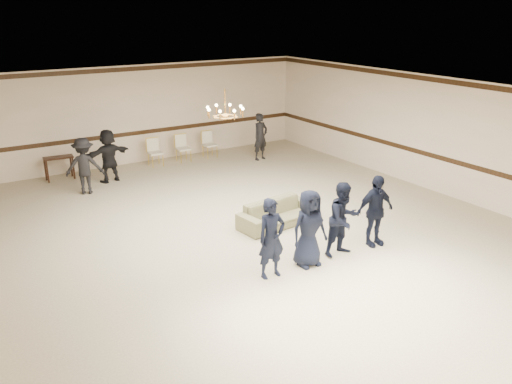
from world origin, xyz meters
TOP-DOWN VIEW (x-y plane):
  - room at (0.00, 0.00)m, footprint 12.01×14.01m
  - chair_rail at (0.00, 6.99)m, footprint 12.00×0.02m
  - crown_molding at (0.00, 6.99)m, footprint 12.00×0.02m
  - chandelier at (0.00, 1.00)m, footprint 0.94×0.94m
  - boy_a at (-0.73, -2.03)m, footprint 0.59×0.39m
  - boy_b at (0.17, -2.03)m, footprint 0.80×0.53m
  - boy_c at (1.07, -2.03)m, footprint 0.80×0.63m
  - boy_d at (1.97, -2.03)m, footprint 0.96×0.47m
  - settee at (0.84, 0.02)m, footprint 2.08×1.00m
  - adult_left at (-2.39, 4.77)m, footprint 1.17×0.92m
  - adult_mid at (-1.49, 5.47)m, footprint 1.53×0.73m
  - adult_right at (3.61, 5.07)m, footprint 0.65×0.49m
  - banquet_chair_left at (0.29, 6.25)m, footprint 0.47×0.47m
  - banquet_chair_mid at (1.29, 6.25)m, footprint 0.46×0.46m
  - banquet_chair_right at (2.29, 6.25)m, footprint 0.44×0.44m
  - console_table at (-2.71, 6.45)m, footprint 0.88×0.44m

SIDE VIEW (x-z plane):
  - settee at x=0.84m, z-range 0.00..0.58m
  - console_table at x=-2.71m, z-range 0.00..0.72m
  - banquet_chair_left at x=0.29m, z-range 0.00..0.90m
  - banquet_chair_mid at x=1.29m, z-range 0.00..0.90m
  - banquet_chair_right at x=2.29m, z-range 0.00..0.90m
  - adult_left at x=-2.39m, z-range 0.00..1.59m
  - adult_mid at x=-1.49m, z-range 0.00..1.59m
  - adult_right at x=3.61m, z-range 0.00..1.59m
  - boy_a at x=-0.73m, z-range 0.00..1.59m
  - boy_b at x=0.17m, z-range 0.00..1.59m
  - boy_c at x=1.07m, z-range 0.00..1.59m
  - boy_d at x=1.97m, z-range 0.00..1.59m
  - chair_rail at x=0.00m, z-range 0.93..1.07m
  - room at x=0.00m, z-range -0.01..3.20m
  - chandelier at x=0.00m, z-range 2.43..3.32m
  - crown_molding at x=0.00m, z-range 3.01..3.15m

